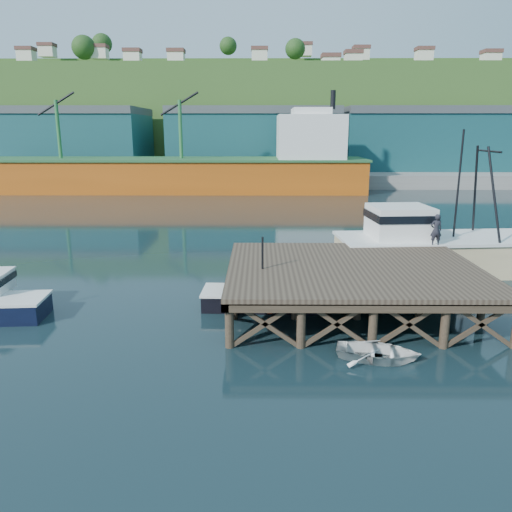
{
  "coord_description": "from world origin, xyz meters",
  "views": [
    {
      "loc": [
        0.99,
        -23.22,
        8.46
      ],
      "look_at": [
        0.81,
        2.0,
        2.09
      ],
      "focal_mm": 35.0,
      "sensor_mm": 36.0,
      "label": 1
    }
  ],
  "objects_px": {
    "boat_black": "(263,292)",
    "trawler": "(439,244)",
    "dinghy": "(378,352)",
    "dockworker": "(436,230)"
  },
  "relations": [
    {
      "from": "boat_black",
      "to": "trawler",
      "type": "distance_m",
      "value": 12.48
    },
    {
      "from": "boat_black",
      "to": "dockworker",
      "type": "xyz_separation_m",
      "value": [
        9.73,
        4.05,
        2.36
      ]
    },
    {
      "from": "trawler",
      "to": "dockworker",
      "type": "distance_m",
      "value": 2.74
    },
    {
      "from": "trawler",
      "to": "dockworker",
      "type": "xyz_separation_m",
      "value": [
        -1.02,
        -2.2,
        1.27
      ]
    },
    {
      "from": "trawler",
      "to": "dinghy",
      "type": "relative_size",
      "value": 4.16
    },
    {
      "from": "boat_black",
      "to": "trawler",
      "type": "height_order",
      "value": "trawler"
    },
    {
      "from": "trawler",
      "to": "dinghy",
      "type": "distance_m",
      "value": 13.95
    },
    {
      "from": "dinghy",
      "to": "dockworker",
      "type": "distance_m",
      "value": 11.77
    },
    {
      "from": "boat_black",
      "to": "dockworker",
      "type": "distance_m",
      "value": 10.8
    },
    {
      "from": "boat_black",
      "to": "dinghy",
      "type": "relative_size",
      "value": 1.91
    }
  ]
}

